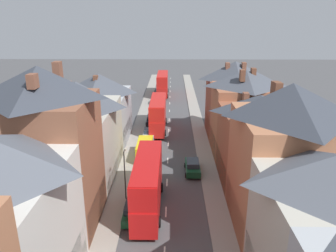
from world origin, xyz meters
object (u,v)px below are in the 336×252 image
object	(u,v)px
double_decker_bus_mid_street	(162,84)
double_decker_bus_far_approaching	(148,183)
car_parked_right_a	(133,210)
car_mid_black	(193,166)
car_near_silver	(154,155)
delivery_van	(145,149)
street_lamp	(125,171)
car_far_grey	(149,133)
car_near_blue	(152,120)
car_parked_left_a	(155,101)
double_decker_bus_lead	(158,114)

from	to	relation	value
double_decker_bus_mid_street	double_decker_bus_far_approaching	size ratio (longest dim) A/B	1.00
double_decker_bus_mid_street	car_parked_right_a	world-z (taller)	double_decker_bus_mid_street
car_mid_black	car_near_silver	bearing A→B (deg)	144.93
delivery_van	car_near_silver	bearing A→B (deg)	-26.79
street_lamp	car_far_grey	bearing A→B (deg)	86.37
car_mid_black	street_lamp	bearing A→B (deg)	-139.71
double_decker_bus_mid_street	double_decker_bus_far_approaching	bearing A→B (deg)	-90.00
delivery_van	car_mid_black	bearing A→B (deg)	-33.45
double_decker_bus_mid_street	car_near_blue	bearing A→B (deg)	-93.35
car_parked_right_a	car_mid_black	world-z (taller)	car_mid_black
double_decker_bus_far_approaching	double_decker_bus_mid_street	bearing A→B (deg)	90.00
car_parked_left_a	delivery_van	distance (m)	28.67
double_decker_bus_lead	delivery_van	bearing A→B (deg)	-96.20
car_near_blue	car_parked_left_a	xyz separation A→B (m)	(0.00, 13.76, -0.02)
car_far_grey	delivery_van	world-z (taller)	delivery_van
car_parked_left_a	car_parked_right_a	xyz separation A→B (m)	(-0.00, -42.35, 0.01)
car_mid_black	car_parked_left_a	bearing A→B (deg)	100.72
car_near_blue	street_lamp	xyz separation A→B (m)	(-1.15, -25.23, 2.42)
car_mid_black	delivery_van	xyz separation A→B (m)	(-6.20, 4.10, 0.49)
double_decker_bus_lead	street_lamp	size ratio (longest dim) A/B	1.96
car_near_blue	car_parked_right_a	bearing A→B (deg)	-90.00
car_parked_right_a	street_lamp	size ratio (longest dim) A/B	0.81
car_parked_right_a	car_near_blue	bearing A→B (deg)	90.00
car_mid_black	car_far_grey	bearing A→B (deg)	117.52
double_decker_bus_mid_street	car_parked_right_a	distance (m)	50.69
street_lamp	car_near_silver	bearing A→B (deg)	75.78
car_far_grey	delivery_van	distance (m)	7.82
double_decker_bus_far_approaching	car_near_blue	xyz separation A→B (m)	(-1.29, 26.93, -2.00)
double_decker_bus_mid_street	car_parked_right_a	bearing A→B (deg)	-91.46
double_decker_bus_lead	car_near_silver	bearing A→B (deg)	-89.96
delivery_van	double_decker_bus_lead	bearing A→B (deg)	83.80
car_parked_right_a	street_lamp	bearing A→B (deg)	108.87
car_parked_right_a	car_far_grey	world-z (taller)	car_parked_right_a
double_decker_bus_far_approaching	delivery_van	xyz separation A→B (m)	(-1.29, 12.03, -1.48)
car_near_blue	double_decker_bus_mid_street	bearing A→B (deg)	86.65
car_near_blue	car_mid_black	world-z (taller)	car_mid_black
double_decker_bus_mid_street	car_mid_black	bearing A→B (deg)	-83.18
double_decker_bus_lead	car_mid_black	xyz separation A→B (m)	(4.91, -15.97, -1.97)
car_parked_left_a	delivery_van	bearing A→B (deg)	-90.00
double_decker_bus_mid_street	car_parked_left_a	bearing A→B (deg)	-98.86
car_near_silver	car_mid_black	xyz separation A→B (m)	(4.90, -3.44, 0.01)
car_far_grey	street_lamp	xyz separation A→B (m)	(-1.15, -18.13, 2.45)
car_parked_left_a	delivery_van	world-z (taller)	delivery_van
car_near_silver	delivery_van	bearing A→B (deg)	153.21
double_decker_bus_lead	car_parked_right_a	size ratio (longest dim) A/B	2.43
car_far_grey	street_lamp	bearing A→B (deg)	-93.63
car_near_blue	double_decker_bus_far_approaching	bearing A→B (deg)	-87.26
double_decker_bus_far_approaching	car_near_silver	xyz separation A→B (m)	(0.01, 11.37, -1.99)
car_far_grey	double_decker_bus_lead	bearing A→B (deg)	72.42
double_decker_bus_mid_street	delivery_van	distance (m)	37.00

